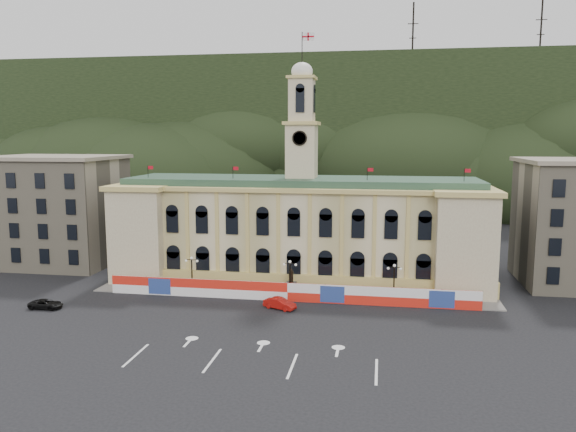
% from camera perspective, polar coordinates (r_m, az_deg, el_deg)
% --- Properties ---
extents(ground, '(260.00, 260.00, 0.00)m').
position_cam_1_polar(ground, '(61.99, -2.41, -12.58)').
color(ground, black).
rests_on(ground, ground).
extents(lane_markings, '(26.00, 10.00, 0.02)m').
position_cam_1_polar(lane_markings, '(57.45, -3.46, -14.31)').
color(lane_markings, white).
rests_on(lane_markings, ground).
extents(hill_ridge, '(230.00, 80.00, 64.00)m').
position_cam_1_polar(hill_ridge, '(179.12, 5.69, 7.32)').
color(hill_ridge, black).
rests_on(hill_ridge, ground).
extents(city_hall, '(56.20, 17.60, 37.10)m').
position_cam_1_polar(city_hall, '(86.35, 1.34, -1.24)').
color(city_hall, beige).
rests_on(city_hall, ground).
extents(side_building_left, '(21.00, 17.00, 18.60)m').
position_cam_1_polar(side_building_left, '(104.27, -22.47, 0.58)').
color(side_building_left, tan).
rests_on(side_building_left, ground).
extents(hoarding_fence, '(50.00, 0.44, 2.50)m').
position_cam_1_polar(hoarding_fence, '(75.66, 0.00, -7.72)').
color(hoarding_fence, red).
rests_on(hoarding_fence, ground).
extents(pavement, '(56.00, 5.50, 0.16)m').
position_cam_1_polar(pavement, '(78.53, 0.29, -8.01)').
color(pavement, slate).
rests_on(pavement, ground).
extents(statue, '(1.40, 1.40, 3.72)m').
position_cam_1_polar(statue, '(78.47, 0.32, -7.19)').
color(statue, '#595651').
rests_on(statue, ground).
extents(lamp_left, '(1.96, 0.44, 5.15)m').
position_cam_1_polar(lamp_left, '(80.42, -9.74, -5.54)').
color(lamp_left, black).
rests_on(lamp_left, ground).
extents(lamp_center, '(1.96, 0.44, 5.15)m').
position_cam_1_polar(lamp_center, '(77.03, 0.20, -6.03)').
color(lamp_center, black).
rests_on(lamp_center, ground).
extents(lamp_right, '(1.96, 0.44, 5.15)m').
position_cam_1_polar(lamp_right, '(76.11, 10.72, -6.35)').
color(lamp_right, black).
rests_on(lamp_right, ground).
extents(red_sedan, '(4.51, 5.33, 1.41)m').
position_cam_1_polar(red_sedan, '(72.50, -0.85, -8.88)').
color(red_sedan, '#A9100C').
rests_on(red_sedan, ground).
extents(black_suv, '(2.27, 4.41, 1.19)m').
position_cam_1_polar(black_suv, '(79.00, -23.38, -8.21)').
color(black_suv, black).
rests_on(black_suv, ground).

